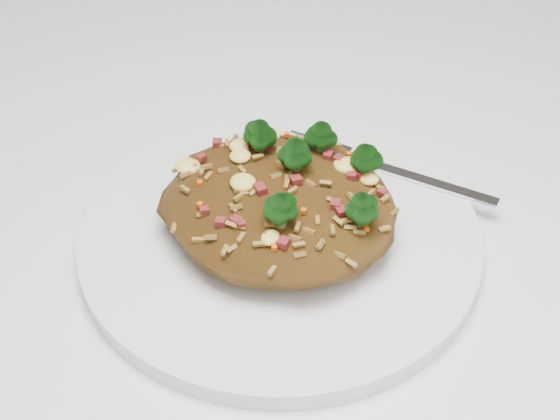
% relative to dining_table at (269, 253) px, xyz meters
% --- Properties ---
extents(dining_table, '(1.20, 0.80, 0.75)m').
position_rel_dining_table_xyz_m(dining_table, '(0.00, 0.00, 0.00)').
color(dining_table, white).
rests_on(dining_table, ground).
extents(plate, '(0.27, 0.27, 0.01)m').
position_rel_dining_table_xyz_m(plate, '(0.04, -0.07, 0.10)').
color(plate, white).
rests_on(plate, dining_table).
extents(fried_rice, '(0.15, 0.14, 0.06)m').
position_rel_dining_table_xyz_m(fried_rice, '(0.04, -0.07, 0.13)').
color(fried_rice, brown).
rests_on(fried_rice, plate).
extents(fork, '(0.16, 0.03, 0.00)m').
position_rel_dining_table_xyz_m(fork, '(0.09, 0.01, 0.11)').
color(fork, silver).
rests_on(fork, plate).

